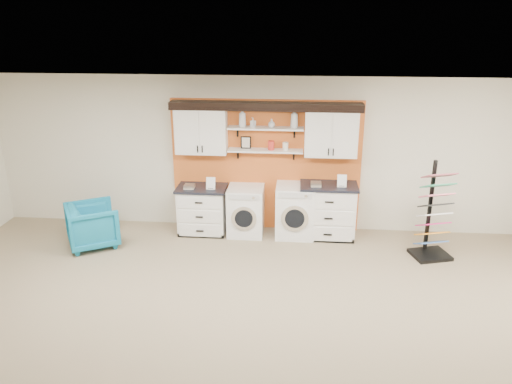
# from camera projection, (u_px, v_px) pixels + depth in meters

# --- Properties ---
(floor) EXTENTS (10.00, 10.00, 0.00)m
(floor) POSITION_uv_depth(u_px,v_px,m) (242.00, 365.00, 5.72)
(floor) COLOR #88735B
(floor) RESTS_ON ground
(ceiling) EXTENTS (10.00, 10.00, 0.00)m
(ceiling) POSITION_uv_depth(u_px,v_px,m) (239.00, 125.00, 4.77)
(ceiling) COLOR white
(ceiling) RESTS_ON wall_back
(wall_back) EXTENTS (10.00, 0.00, 10.00)m
(wall_back) POSITION_uv_depth(u_px,v_px,m) (266.00, 155.00, 9.00)
(wall_back) COLOR beige
(wall_back) RESTS_ON floor
(accent_panel) EXTENTS (3.40, 0.07, 2.40)m
(accent_panel) POSITION_uv_depth(u_px,v_px,m) (266.00, 166.00, 9.03)
(accent_panel) COLOR #CE5E23
(accent_panel) RESTS_ON wall_back
(upper_cabinet_left) EXTENTS (0.90, 0.35, 0.84)m
(upper_cabinet_left) POSITION_uv_depth(u_px,v_px,m) (201.00, 130.00, 8.73)
(upper_cabinet_left) COLOR white
(upper_cabinet_left) RESTS_ON wall_back
(upper_cabinet_right) EXTENTS (0.90, 0.35, 0.84)m
(upper_cabinet_right) POSITION_uv_depth(u_px,v_px,m) (331.00, 132.00, 8.55)
(upper_cabinet_right) COLOR white
(upper_cabinet_right) RESTS_ON wall_back
(shelf_lower) EXTENTS (1.32, 0.28, 0.03)m
(shelf_lower) POSITION_uv_depth(u_px,v_px,m) (265.00, 150.00, 8.76)
(shelf_lower) COLOR white
(shelf_lower) RESTS_ON wall_back
(shelf_upper) EXTENTS (1.32, 0.28, 0.03)m
(shelf_upper) POSITION_uv_depth(u_px,v_px,m) (266.00, 128.00, 8.63)
(shelf_upper) COLOR white
(shelf_upper) RESTS_ON wall_back
(crown_molding) EXTENTS (3.30, 0.41, 0.13)m
(crown_molding) POSITION_uv_depth(u_px,v_px,m) (266.00, 105.00, 8.51)
(crown_molding) COLOR black
(crown_molding) RESTS_ON wall_back
(picture_frame) EXTENTS (0.18, 0.02, 0.22)m
(picture_frame) POSITION_uv_depth(u_px,v_px,m) (246.00, 142.00, 8.80)
(picture_frame) COLOR black
(picture_frame) RESTS_ON shelf_lower
(canister_red) EXTENTS (0.11, 0.11, 0.16)m
(canister_red) POSITION_uv_depth(u_px,v_px,m) (271.00, 145.00, 8.72)
(canister_red) COLOR red
(canister_red) RESTS_ON shelf_lower
(canister_cream) EXTENTS (0.10, 0.10, 0.14)m
(canister_cream) POSITION_uv_depth(u_px,v_px,m) (285.00, 146.00, 8.71)
(canister_cream) COLOR silver
(canister_cream) RESTS_ON shelf_lower
(base_cabinet_left) EXTENTS (0.89, 0.66, 0.87)m
(base_cabinet_left) POSITION_uv_depth(u_px,v_px,m) (203.00, 209.00, 9.08)
(base_cabinet_left) COLOR white
(base_cabinet_left) RESTS_ON floor
(base_cabinet_right) EXTENTS (1.00, 0.66, 0.98)m
(base_cabinet_right) POSITION_uv_depth(u_px,v_px,m) (328.00, 211.00, 8.88)
(base_cabinet_right) COLOR white
(base_cabinet_right) RESTS_ON floor
(washer) EXTENTS (0.63, 0.71, 0.88)m
(washer) POSITION_uv_depth(u_px,v_px,m) (246.00, 211.00, 9.01)
(washer) COLOR white
(washer) RESTS_ON floor
(dryer) EXTENTS (0.68, 0.71, 0.95)m
(dryer) POSITION_uv_depth(u_px,v_px,m) (295.00, 211.00, 8.92)
(dryer) COLOR white
(dryer) RESTS_ON floor
(sample_rack) EXTENTS (0.70, 0.63, 1.61)m
(sample_rack) POSITION_uv_depth(u_px,v_px,m) (433.00, 227.00, 8.13)
(sample_rack) COLOR black
(sample_rack) RESTS_ON floor
(armchair) EXTENTS (1.11, 1.10, 0.75)m
(armchair) POSITION_uv_depth(u_px,v_px,m) (93.00, 225.00, 8.57)
(armchair) COLOR #107096
(armchair) RESTS_ON floor
(soap_bottle_a) EXTENTS (0.16, 0.16, 0.33)m
(soap_bottle_a) POSITION_uv_depth(u_px,v_px,m) (242.00, 117.00, 8.60)
(soap_bottle_a) COLOR silver
(soap_bottle_a) RESTS_ON shelf_upper
(soap_bottle_b) EXTENTS (0.10, 0.10, 0.16)m
(soap_bottle_b) POSITION_uv_depth(u_px,v_px,m) (253.00, 122.00, 8.61)
(soap_bottle_b) COLOR silver
(soap_bottle_b) RESTS_ON shelf_upper
(soap_bottle_c) EXTENTS (0.16, 0.16, 0.15)m
(soap_bottle_c) POSITION_uv_depth(u_px,v_px,m) (272.00, 123.00, 8.59)
(soap_bottle_c) COLOR silver
(soap_bottle_c) RESTS_ON shelf_upper
(soap_bottle_d) EXTENTS (0.15, 0.15, 0.34)m
(soap_bottle_d) POSITION_uv_depth(u_px,v_px,m) (294.00, 118.00, 8.53)
(soap_bottle_d) COLOR silver
(soap_bottle_d) RESTS_ON shelf_upper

